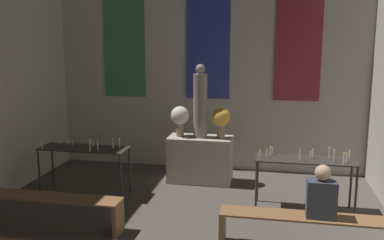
# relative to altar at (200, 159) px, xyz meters

# --- Properties ---
(wall_back) EXTENTS (6.47, 0.16, 4.58)m
(wall_back) POSITION_rel_altar_xyz_m (0.00, 0.94, 1.89)
(wall_back) COLOR #B2AD9E
(wall_back) RESTS_ON ground_plane
(altar) EXTENTS (1.18, 0.57, 0.86)m
(altar) POSITION_rel_altar_xyz_m (0.00, 0.00, 0.00)
(altar) COLOR #ADA38E
(altar) RESTS_ON ground_plane
(statue) EXTENTS (0.26, 0.26, 1.35)m
(statue) POSITION_rel_altar_xyz_m (0.00, 0.00, 1.06)
(statue) COLOR gray
(statue) RESTS_ON altar
(flower_vase_left) EXTENTS (0.34, 0.34, 0.57)m
(flower_vase_left) POSITION_rel_altar_xyz_m (-0.38, 0.00, 0.79)
(flower_vase_left) COLOR #937A5B
(flower_vase_left) RESTS_ON altar
(flower_vase_right) EXTENTS (0.34, 0.34, 0.57)m
(flower_vase_right) POSITION_rel_altar_xyz_m (0.38, 0.00, 0.79)
(flower_vase_right) COLOR #937A5B
(flower_vase_right) RESTS_ON altar
(candle_rack_left) EXTENTS (1.52, 0.51, 1.02)m
(candle_rack_left) POSITION_rel_altar_xyz_m (-1.84, -1.04, 0.31)
(candle_rack_left) COLOR #332D28
(candle_rack_left) RESTS_ON ground_plane
(candle_rack_right) EXTENTS (1.52, 0.51, 1.02)m
(candle_rack_right) POSITION_rel_altar_xyz_m (1.84, -1.04, 0.31)
(candle_rack_right) COLOR #332D28
(candle_rack_right) RESTS_ON ground_plane
(pew_back_left) EXTENTS (2.13, 0.36, 0.47)m
(pew_back_left) POSITION_rel_altar_xyz_m (-1.76, -2.41, -0.08)
(pew_back_left) COLOR brown
(pew_back_left) RESTS_ON ground_plane
(pew_back_right) EXTENTS (2.13, 0.36, 0.47)m
(pew_back_right) POSITION_rel_altar_xyz_m (1.76, -2.41, -0.08)
(pew_back_right) COLOR brown
(pew_back_right) RESTS_ON ground_plane
(person_seated) EXTENTS (0.36, 0.24, 0.67)m
(person_seated) POSITION_rel_altar_xyz_m (1.95, -2.41, 0.33)
(person_seated) COLOR #383D47
(person_seated) RESTS_ON pew_back_right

